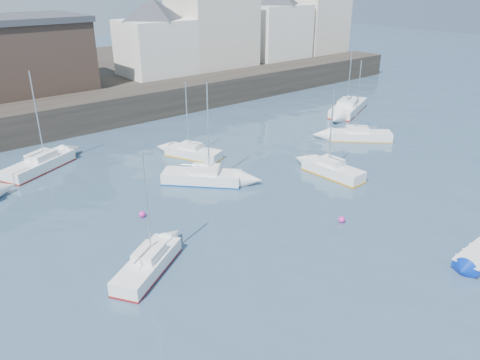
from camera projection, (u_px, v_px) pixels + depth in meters
water at (391, 281)px, 23.62m from camera, size 220.00×220.00×0.00m
quay_wall at (97, 110)px, 47.74m from camera, size 90.00×5.00×3.00m
land_strip at (39, 83)px, 60.50m from camera, size 90.00×32.00×2.80m
bldg_east_a at (212, 20)px, 61.40m from camera, size 13.36×13.36×11.80m
bldg_east_b at (275, 22)px, 67.84m from camera, size 11.88×11.88×9.95m
bldg_east_c at (317, 16)px, 72.88m from camera, size 11.14×11.14×10.95m
bldg_east_d at (155, 37)px, 56.39m from camera, size 11.14×11.14×8.95m
warehouse at (2, 55)px, 47.84m from camera, size 16.40×10.40×7.60m
blue_dinghy at (478, 257)px, 24.97m from camera, size 3.38×1.83×0.63m
sailboat_a at (148, 264)px, 24.15m from camera, size 5.06×4.05×6.49m
sailboat_b at (202, 177)px, 34.58m from camera, size 5.35×5.50×7.48m
sailboat_c at (333, 170)px, 35.75m from camera, size 1.79×5.07×6.61m
sailboat_d at (360, 135)px, 43.71m from camera, size 5.44×5.29×7.33m
sailboat_f at (193, 152)px, 39.44m from camera, size 3.42×5.10×6.36m
sailboat_g at (348, 107)px, 52.44m from camera, size 7.94×5.25×9.62m
sailboat_h at (40, 164)px, 36.84m from camera, size 6.21×4.42×7.71m
buoy_near at (142, 282)px, 23.49m from camera, size 0.35×0.35×0.35m
buoy_mid at (341, 222)px, 29.20m from camera, size 0.42×0.42×0.42m
buoy_far at (143, 217)px, 29.86m from camera, size 0.41×0.41×0.41m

